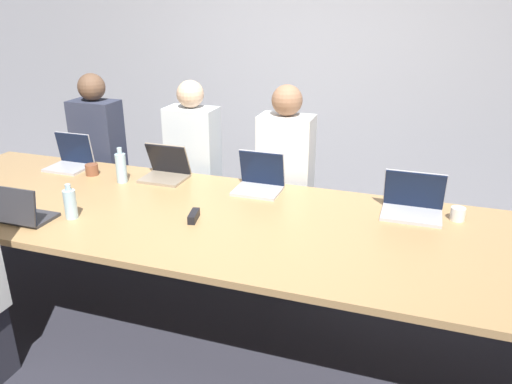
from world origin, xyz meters
name	(u,v)px	position (x,y,z in m)	size (l,w,h in m)	color
ground_plane	(216,320)	(0.00, 0.00, 0.00)	(24.00, 24.00, 0.00)	#2D2D38
curtain_wall	(299,67)	(0.00, 2.10, 1.40)	(12.00, 0.06, 2.80)	#ADADB2
conference_table	(213,223)	(0.00, 0.00, 0.72)	(4.43, 1.35, 0.77)	tan
laptop_near_left	(20,212)	(-1.04, -0.46, 0.84)	(0.33, 0.23, 0.23)	#333338
bottle_near_left	(70,204)	(-0.80, -0.31, 0.87)	(0.07, 0.07, 0.22)	#ADD1E0
laptop_far_center	(260,179)	(0.14, 0.51, 0.85)	(0.32, 0.27, 0.27)	#B7B7BC
person_far_center	(285,182)	(0.22, 0.88, 0.71)	(0.40, 0.24, 1.45)	#2D2D38
laptop_far_left	(71,158)	(-1.42, 0.50, 0.85)	(0.31, 0.26, 0.27)	#B7B7BC
person_far_left	(100,160)	(-1.45, 0.89, 0.71)	(0.40, 0.24, 1.44)	#2D2D38
cup_far_left	(92,170)	(-1.16, 0.39, 0.81)	(0.10, 0.10, 0.08)	brown
laptop_far_right	(413,202)	(1.16, 0.43, 0.85)	(0.36, 0.27, 0.27)	#B7B7BC
cup_far_right	(458,214)	(1.42, 0.41, 0.81)	(0.09, 0.09, 0.08)	white
laptop_far_midleft	(166,169)	(-0.59, 0.51, 0.85)	(0.32, 0.26, 0.26)	gray
person_far_midleft	(194,171)	(-0.56, 0.91, 0.70)	(0.40, 0.24, 1.43)	#2D2D38
bottle_far_midleft	(121,167)	(-0.86, 0.33, 0.88)	(0.08, 0.08, 0.26)	#ADD1E0
stapler	(194,216)	(-0.08, -0.10, 0.80)	(0.08, 0.16, 0.05)	black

